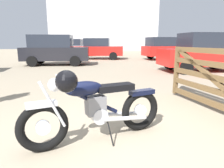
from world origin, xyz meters
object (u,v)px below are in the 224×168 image
at_px(dark_sedan_left, 172,48).
at_px(white_estate_far, 72,48).
at_px(silver_sedan_mid, 97,49).
at_px(vintage_motorcycle, 94,107).
at_px(blue_hatchback_right, 204,52).
at_px(pale_sedan_back, 55,50).
at_px(timber_gate, 224,78).

relative_size(dark_sedan_left, white_estate_far, 1.12).
bearing_deg(white_estate_far, silver_sedan_mid, -50.15).
xyz_separation_m(vintage_motorcycle, white_estate_far, (-2.28, 17.91, 0.34)).
bearing_deg(silver_sedan_mid, vintage_motorcycle, -83.33).
distance_m(blue_hatchback_right, dark_sedan_left, 6.62).
bearing_deg(pale_sedan_back, dark_sedan_left, 21.81).
distance_m(blue_hatchback_right, white_estate_far, 13.67).
distance_m(timber_gate, white_estate_far, 17.69).
xyz_separation_m(timber_gate, pale_sedan_back, (-4.82, 8.85, 0.21)).
relative_size(timber_gate, pale_sedan_back, 0.64).
relative_size(blue_hatchback_right, silver_sedan_mid, 0.91).
relative_size(blue_hatchback_right, pale_sedan_back, 1.02).
bearing_deg(pale_sedan_back, silver_sedan_mid, 58.92).
xyz_separation_m(silver_sedan_mid, dark_sedan_left, (5.92, -0.90, 0.10)).
bearing_deg(vintage_motorcycle, silver_sedan_mid, -111.82).
xyz_separation_m(timber_gate, silver_sedan_mid, (-2.22, 13.03, 0.13)).
xyz_separation_m(vintage_motorcycle, dark_sedan_left, (6.11, 12.98, 0.45)).
relative_size(silver_sedan_mid, white_estate_far, 1.00).
relative_size(vintage_motorcycle, timber_gate, 0.79).
distance_m(pale_sedan_back, white_estate_far, 8.21).
bearing_deg(pale_sedan_back, blue_hatchback_right, -22.68).
xyz_separation_m(pale_sedan_back, white_estate_far, (0.12, 8.21, -0.08)).
xyz_separation_m(timber_gate, blue_hatchback_right, (2.72, 5.58, 0.21)).
xyz_separation_m(dark_sedan_left, white_estate_far, (-8.39, 4.93, -0.10)).
relative_size(blue_hatchback_right, dark_sedan_left, 0.81).
distance_m(silver_sedan_mid, dark_sedan_left, 5.99).
height_order(vintage_motorcycle, dark_sedan_left, dark_sedan_left).
relative_size(vintage_motorcycle, blue_hatchback_right, 0.50).
height_order(vintage_motorcycle, silver_sedan_mid, silver_sedan_mid).
bearing_deg(timber_gate, white_estate_far, 3.08).
bearing_deg(white_estate_far, blue_hatchback_right, -48.83).
relative_size(silver_sedan_mid, dark_sedan_left, 0.89).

